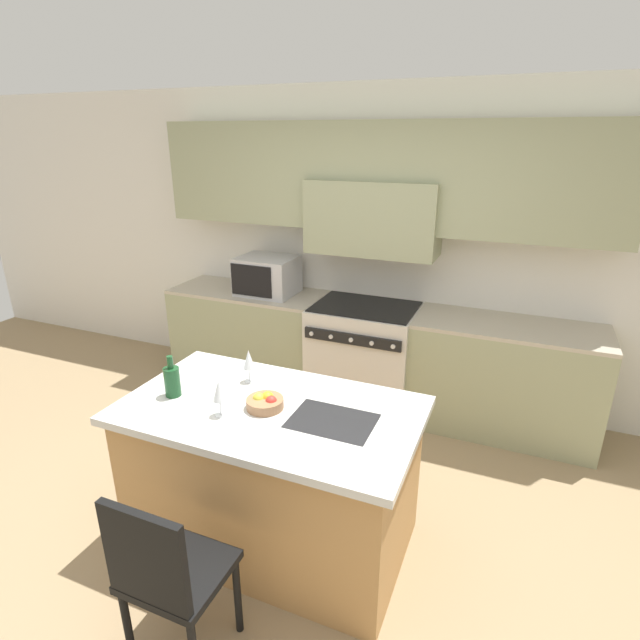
% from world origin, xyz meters
% --- Properties ---
extents(ground_plane, '(10.00, 10.00, 0.00)m').
position_xyz_m(ground_plane, '(0.00, 0.00, 0.00)').
color(ground_plane, '#997F5B').
extents(back_cabinetry, '(10.00, 0.46, 2.70)m').
position_xyz_m(back_cabinetry, '(0.00, 2.14, 1.61)').
color(back_cabinetry, silver).
rests_on(back_cabinetry, ground_plane).
extents(back_counter, '(3.78, 0.62, 0.91)m').
position_xyz_m(back_counter, '(-0.00, 1.89, 0.46)').
color(back_counter, gray).
rests_on(back_counter, ground_plane).
extents(range_stove, '(0.89, 0.70, 0.92)m').
position_xyz_m(range_stove, '(0.00, 1.87, 0.46)').
color(range_stove, beige).
rests_on(range_stove, ground_plane).
extents(microwave, '(0.51, 0.43, 0.34)m').
position_xyz_m(microwave, '(-0.95, 1.89, 1.08)').
color(microwave, '#B7B7BC').
rests_on(microwave, back_counter).
extents(kitchen_island, '(1.63, 0.94, 0.90)m').
position_xyz_m(kitchen_island, '(0.02, 0.10, 0.45)').
color(kitchen_island, '#B7844C').
rests_on(kitchen_island, ground_plane).
extents(island_chair, '(0.42, 0.40, 0.94)m').
position_xyz_m(island_chair, '(-0.03, -0.75, 0.54)').
color(island_chair, black).
rests_on(island_chair, ground_plane).
extents(wine_bottle, '(0.09, 0.09, 0.24)m').
position_xyz_m(wine_bottle, '(-0.54, 0.01, 0.99)').
color(wine_bottle, '#194723').
rests_on(wine_bottle, kitchen_island).
extents(wine_glass_near, '(0.07, 0.07, 0.21)m').
position_xyz_m(wine_glass_near, '(-0.17, -0.07, 1.04)').
color(wine_glass_near, white).
rests_on(wine_glass_near, kitchen_island).
extents(wine_glass_far, '(0.07, 0.07, 0.21)m').
position_xyz_m(wine_glass_far, '(-0.23, 0.32, 1.04)').
color(wine_glass_far, white).
rests_on(wine_glass_far, kitchen_island).
extents(fruit_bowl, '(0.20, 0.20, 0.08)m').
position_xyz_m(fruit_bowl, '(0.01, 0.09, 0.93)').
color(fruit_bowl, '#996B47').
rests_on(fruit_bowl, kitchen_island).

